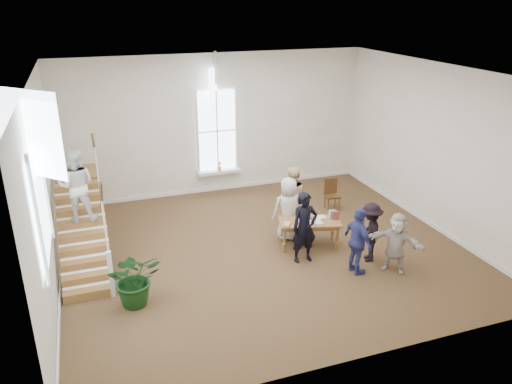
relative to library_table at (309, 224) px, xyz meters
name	(u,v)px	position (x,y,z in m)	size (l,w,h in m)	color
ground	(264,249)	(-1.16, 0.23, -0.65)	(10.00, 10.00, 0.00)	#48321C
room_shell	(219,179)	(-1.16, 4.62, -0.25)	(10.49, 10.00, 10.00)	beige
staircase	(80,202)	(-5.50, 0.98, 0.97)	(1.10, 4.10, 2.92)	brown
library_table	(309,224)	(0.00, 0.00, 0.00)	(1.71, 1.17, 0.80)	brown
police_officer	(304,228)	(-0.44, -0.64, 0.25)	(0.66, 0.43, 1.80)	black
elderly_woman	(288,209)	(-0.34, 0.61, 0.22)	(0.84, 0.55, 1.73)	beige
person_yellow	(291,199)	(-0.04, 1.11, 0.27)	(0.89, 0.70, 1.84)	beige
woman_cluster_a	(358,242)	(0.49, -1.59, 0.17)	(0.96, 0.40, 1.65)	navy
woman_cluster_b	(370,232)	(1.09, -1.14, 0.11)	(0.98, 0.56, 1.51)	black
woman_cluster_c	(396,243)	(1.39, -1.79, 0.09)	(1.37, 0.44, 1.48)	beige
floor_plant	(135,278)	(-4.56, -1.16, -0.03)	(1.11, 0.96, 1.23)	#113612
side_chair	(332,192)	(1.70, 2.03, -0.12)	(0.46, 0.46, 0.96)	#32200D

